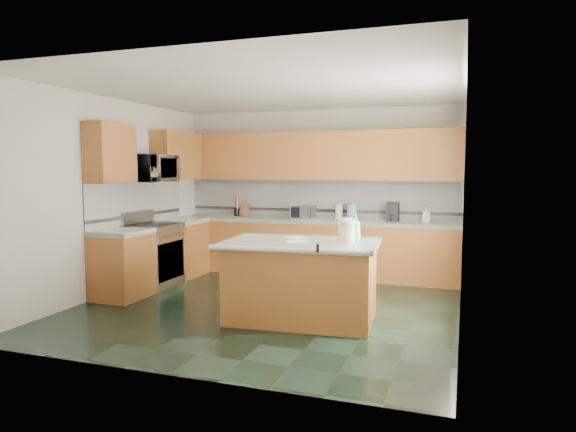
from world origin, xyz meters
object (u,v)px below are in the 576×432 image
at_px(treat_jar, 347,234).
at_px(soap_bottle_island, 355,228).
at_px(island_top, 301,243).
at_px(knife_block, 245,210).
at_px(coffee_maker, 393,212).
at_px(toaster_oven, 303,212).
at_px(island_base, 301,283).

bearing_deg(treat_jar, soap_bottle_island, 35.18).
relative_size(island_top, knife_block, 7.35).
bearing_deg(treat_jar, knife_block, 118.97).
distance_m(knife_block, coffee_maker, 2.49).
distance_m(treat_jar, toaster_oven, 2.78).
height_order(treat_jar, coffee_maker, coffee_maker).
distance_m(island_top, toaster_oven, 2.61).
xyz_separation_m(treat_jar, knife_block, (-2.32, 2.47, 0.02)).
distance_m(treat_jar, coffee_maker, 2.51).
height_order(treat_jar, knife_block, knife_block).
height_order(island_top, treat_jar, treat_jar).
relative_size(island_base, toaster_oven, 4.34).
relative_size(knife_block, coffee_maker, 0.80).
xyz_separation_m(knife_block, coffee_maker, (2.49, 0.03, 0.03)).
height_order(island_base, treat_jar, treat_jar).
bearing_deg(toaster_oven, coffee_maker, 14.80).
bearing_deg(island_base, island_top, 175.50).
relative_size(treat_jar, knife_block, 0.81).
height_order(island_base, island_top, island_top).
distance_m(soap_bottle_island, knife_block, 3.38).
distance_m(island_base, treat_jar, 0.78).
bearing_deg(toaster_oven, island_top, -59.43).
bearing_deg(island_top, soap_bottle_island, 6.02).
bearing_deg(coffee_maker, knife_block, -178.12).
relative_size(island_base, island_top, 0.94).
bearing_deg(knife_block, treat_jar, -43.43).
xyz_separation_m(island_base, treat_jar, (0.52, 0.02, 0.59)).
bearing_deg(soap_bottle_island, treat_jar, -110.33).
height_order(island_base, knife_block, knife_block).
bearing_deg(toaster_oven, treat_jar, -49.02).
height_order(soap_bottle_island, toaster_oven, soap_bottle_island).
bearing_deg(treat_jar, toaster_oven, 103.14).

